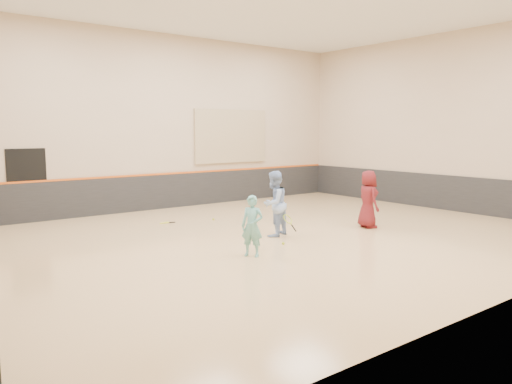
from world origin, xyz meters
TOP-DOWN VIEW (x-y plane):
  - room at (0.00, 0.00)m, footprint 15.04×12.04m
  - wainscot_back at (0.00, 5.97)m, footprint 14.90×0.04m
  - wainscot_right at (7.47, 0.00)m, footprint 0.04×11.90m
  - accent_stripe at (0.00, 5.96)m, footprint 14.90×0.03m
  - acoustic_panel at (2.80, 5.95)m, footprint 3.20×0.08m
  - doorway at (-4.50, 5.98)m, footprint 1.10×0.05m
  - girl at (-1.64, -1.22)m, footprint 0.53×0.58m
  - instructor at (0.08, 0.11)m, footprint 0.98×0.87m
  - young_man at (2.90, -0.63)m, footprint 0.75×0.92m
  - held_racket at (0.26, -0.22)m, footprint 0.45×0.45m
  - spare_racket at (-1.37, 3.43)m, footprint 0.65×0.65m
  - ball_under_racket at (-0.38, -0.80)m, footprint 0.07×0.07m
  - ball_in_hand at (3.03, -0.74)m, footprint 0.07×0.07m
  - ball_beside_spare at (0.05, 2.97)m, footprint 0.07×0.07m

SIDE VIEW (x-z plane):
  - ball_under_racket at x=-0.38m, z-range 0.00..0.07m
  - ball_beside_spare at x=0.05m, z-range 0.00..0.07m
  - spare_racket at x=-1.37m, z-range 0.00..0.12m
  - held_racket at x=0.26m, z-range 0.22..0.73m
  - wainscot_back at x=0.00m, z-range 0.00..1.20m
  - wainscot_right at x=7.47m, z-range 0.00..1.20m
  - girl at x=-1.64m, z-range 0.00..1.34m
  - young_man at x=2.90m, z-range 0.00..1.61m
  - room at x=0.00m, z-range -2.30..3.92m
  - instructor at x=0.08m, z-range 0.00..1.69m
  - ball_in_hand at x=3.03m, z-range 1.01..1.08m
  - doorway at x=-4.50m, z-range 0.00..2.20m
  - accent_stripe at x=0.00m, z-range 1.19..1.25m
  - acoustic_panel at x=2.80m, z-range 1.50..3.50m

